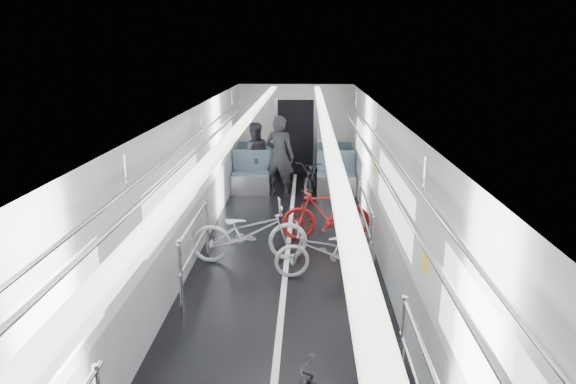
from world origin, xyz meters
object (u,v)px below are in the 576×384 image
object	(u,v)px
bike_left_far	(249,232)
bike_right_far	(326,214)
person_seated	(254,156)
bike_right_mid	(326,251)
person_standing	(280,156)
bike_aisle	(312,178)

from	to	relation	value
bike_left_far	bike_right_far	world-z (taller)	bike_left_far
bike_right_far	person_seated	world-z (taller)	person_seated
bike_right_mid	person_standing	xyz separation A→B (m)	(-0.92, 4.30, 0.53)
bike_right_far	person_seated	distance (m)	3.80
bike_right_mid	person_seated	xyz separation A→B (m)	(-1.56, 4.96, 0.40)
bike_left_far	bike_aisle	bearing A→B (deg)	-22.94
person_standing	person_seated	world-z (taller)	person_standing
person_seated	person_standing	bearing A→B (deg)	122.48
bike_right_far	bike_left_far	bearing A→B (deg)	-58.19
bike_left_far	bike_right_mid	xyz separation A→B (m)	(1.20, -0.53, -0.08)
bike_right_far	person_standing	world-z (taller)	person_standing
bike_right_mid	person_standing	distance (m)	4.43
bike_right_mid	bike_aisle	world-z (taller)	bike_aisle
bike_right_far	person_standing	xyz separation A→B (m)	(-0.97, 2.77, 0.46)
bike_left_far	bike_right_mid	bearing A→B (deg)	-121.68
bike_right_far	person_seated	size ratio (longest dim) A/B	0.98
bike_right_far	person_seated	bearing A→B (deg)	-161.64
bike_aisle	bike_right_mid	bearing A→B (deg)	-78.03
bike_left_far	person_seated	world-z (taller)	person_seated
bike_right_mid	person_seated	world-z (taller)	person_seated
bike_right_far	bike_aisle	size ratio (longest dim) A/B	0.94
bike_left_far	bike_right_far	distance (m)	1.60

